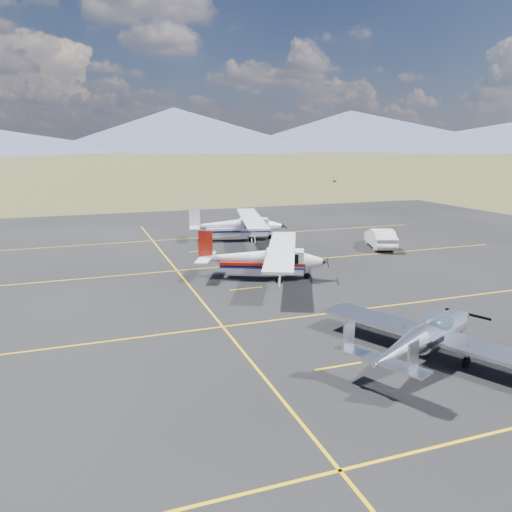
{
  "coord_description": "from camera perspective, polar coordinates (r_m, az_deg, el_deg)",
  "views": [
    {
      "loc": [
        -11.88,
        -18.96,
        8.3
      ],
      "look_at": [
        -1.93,
        8.79,
        1.6
      ],
      "focal_mm": 35.0,
      "sensor_mm": 36.0,
      "label": 1
    }
  ],
  "objects": [
    {
      "name": "aircraft_plain",
      "position": [
        43.35,
        -2.11,
        3.58
      ],
      "size": [
        7.79,
        12.04,
        3.05
      ],
      "rotation": [
        0.0,
        0.0,
        -0.24
      ],
      "color": "white",
      "rests_on": "apron"
    },
    {
      "name": "ground",
      "position": [
        23.86,
        11.68,
        -7.83
      ],
      "size": [
        1600.0,
        1600.0,
        0.0
      ],
      "primitive_type": "plane",
      "color": "#383D1C",
      "rests_on": "ground"
    },
    {
      "name": "apron",
      "position": [
        29.73,
        4.69,
        -3.45
      ],
      "size": [
        72.0,
        72.0,
        0.02
      ],
      "primitive_type": "cube",
      "color": "black",
      "rests_on": "ground"
    },
    {
      "name": "sedan",
      "position": [
        41.54,
        14.04,
        2.02
      ],
      "size": [
        3.2,
        5.09,
        1.58
      ],
      "primitive_type": "imported",
      "rotation": [
        0.0,
        0.0,
        2.8
      ],
      "color": "white",
      "rests_on": "apron"
    },
    {
      "name": "aircraft_cessna",
      "position": [
        31.01,
        0.77,
        -0.21
      ],
      "size": [
        8.56,
        11.26,
        2.96
      ],
      "rotation": [
        0.0,
        0.0,
        -0.43
      ],
      "color": "white",
      "rests_on": "apron"
    },
    {
      "name": "aircraft_low_wing",
      "position": [
        20.49,
        19.06,
        -8.66
      ],
      "size": [
        7.62,
        9.74,
        2.19
      ],
      "rotation": [
        0.0,
        0.0,
        0.44
      ],
      "color": "silver",
      "rests_on": "apron"
    }
  ]
}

